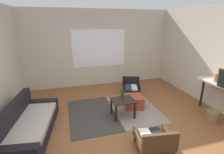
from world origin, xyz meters
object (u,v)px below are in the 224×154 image
object	(u,v)px
ottoman_orange	(134,102)
glass_bottle	(123,93)
couch	(28,125)
clay_vase	(219,77)
coffee_table	(123,104)
armchair_striped_foreground	(155,140)
armchair_by_window	(131,86)
wicker_basket	(212,116)

from	to	relation	value
ottoman_orange	glass_bottle	xyz separation A→B (m)	(-0.41, -0.22, 0.38)
couch	clay_vase	size ratio (longest dim) A/B	5.78
coffee_table	armchair_striped_foreground	world-z (taller)	armchair_striped_foreground
coffee_table	ottoman_orange	distance (m)	0.61
ottoman_orange	clay_vase	size ratio (longest dim) A/B	1.37
armchair_by_window	couch	bearing A→B (deg)	-153.84
glass_bottle	armchair_by_window	bearing A→B (deg)	58.66
armchair_striped_foreground	glass_bottle	distance (m)	1.50
coffee_table	armchair_by_window	xyz separation A→B (m)	(0.75, 1.30, -0.09)
couch	glass_bottle	size ratio (longest dim) A/B	7.94
armchair_by_window	clay_vase	bearing A→B (deg)	-49.21
couch	wicker_basket	world-z (taller)	couch
couch	armchair_by_window	xyz separation A→B (m)	(2.89, 1.42, 0.05)
glass_bottle	clay_vase	bearing A→B (deg)	-15.64
armchair_striped_foreground	couch	bearing A→B (deg)	152.47
armchair_by_window	armchair_striped_foreground	bearing A→B (deg)	-102.77
ottoman_orange	coffee_table	bearing A→B (deg)	-141.43
couch	coffee_table	xyz separation A→B (m)	(2.15, 0.12, 0.14)
couch	ottoman_orange	bearing A→B (deg)	10.44
couch	coffee_table	world-z (taller)	couch
clay_vase	armchair_striped_foreground	bearing A→B (deg)	-158.77
armchair_striped_foreground	ottoman_orange	world-z (taller)	armchair_striped_foreground
armchair_by_window	wicker_basket	world-z (taller)	armchair_by_window
armchair_by_window	armchair_striped_foreground	xyz separation A→B (m)	(-0.59, -2.62, -0.02)
coffee_table	wicker_basket	xyz separation A→B (m)	(2.00, -0.78, -0.23)
wicker_basket	clay_vase	bearing A→B (deg)	45.23
armchair_by_window	glass_bottle	bearing A→B (deg)	-121.34
ottoman_orange	wicker_basket	size ratio (longest dim) A/B	1.80
armchair_striped_foreground	glass_bottle	world-z (taller)	glass_bottle
glass_bottle	armchair_striped_foreground	bearing A→B (deg)	-85.61
clay_vase	glass_bottle	world-z (taller)	clay_vase
armchair_by_window	clay_vase	size ratio (longest dim) A/B	2.01
coffee_table	clay_vase	xyz separation A→B (m)	(2.29, -0.49, 0.64)
couch	wicker_basket	xyz separation A→B (m)	(4.15, -0.66, -0.09)
armchair_by_window	glass_bottle	world-z (taller)	glass_bottle
glass_bottle	ottoman_orange	bearing A→B (deg)	27.71
clay_vase	glass_bottle	size ratio (longest dim) A/B	1.37
glass_bottle	wicker_basket	bearing A→B (deg)	-25.16
coffee_table	wicker_basket	size ratio (longest dim) A/B	2.08
armchair_striped_foreground	armchair_by_window	bearing A→B (deg)	77.23
ottoman_orange	wicker_basket	bearing A→B (deg)	-36.33
armchair_striped_foreground	clay_vase	xyz separation A→B (m)	(2.14, 0.83, 0.75)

